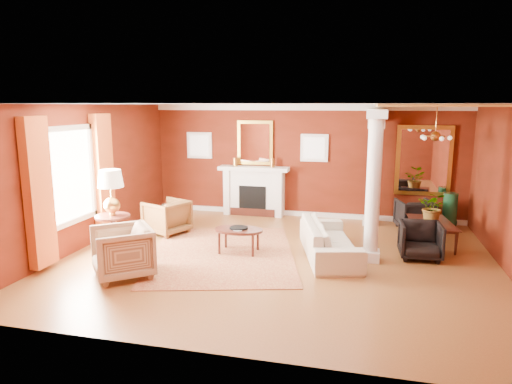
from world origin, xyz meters
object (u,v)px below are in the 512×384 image
(armchair_stripe, at_px, (122,249))
(side_table, at_px, (111,197))
(armchair_leopard, at_px, (167,215))
(sofa, at_px, (330,234))
(dining_table, at_px, (433,227))
(coffee_table, at_px, (239,231))

(armchair_stripe, height_order, side_table, side_table)
(armchair_leopard, relative_size, armchair_stripe, 0.89)
(sofa, height_order, side_table, side_table)
(armchair_stripe, xyz_separation_m, dining_table, (5.35, 3.13, -0.09))
(coffee_table, distance_m, side_table, 2.54)
(sofa, bearing_deg, armchair_leopard, 64.31)
(sofa, distance_m, side_table, 4.26)
(sofa, bearing_deg, coffee_table, 81.73)
(armchair_leopard, bearing_deg, side_table, 9.49)
(side_table, bearing_deg, dining_table, 18.78)
(armchair_stripe, height_order, dining_table, armchair_stripe)
(armchair_leopard, distance_m, armchair_stripe, 2.65)
(armchair_stripe, relative_size, side_table, 0.57)
(sofa, height_order, armchair_leopard, sofa)
(armchair_stripe, xyz_separation_m, side_table, (-0.79, 1.05, 0.67))
(sofa, xyz_separation_m, armchair_stripe, (-3.33, -1.89, 0.03))
(armchair_leopard, height_order, side_table, side_table)
(armchair_leopard, distance_m, side_table, 1.77)
(armchair_leopard, height_order, coffee_table, armchair_leopard)
(armchair_leopard, height_order, dining_table, armchair_leopard)
(coffee_table, xyz_separation_m, dining_table, (3.78, 1.44, -0.05))
(armchair_stripe, distance_m, side_table, 1.47)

